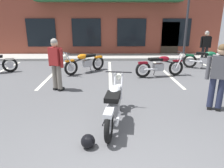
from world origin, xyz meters
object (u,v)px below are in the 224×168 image
(motorcycle_silver_naked, at_px, (161,65))
(helmet_on_pavement, at_px, (88,141))
(person_in_black_shirt, at_px, (56,62))
(person_near_building, at_px, (206,45))
(motorcycle_red_sportbike, at_px, (207,59))
(parking_lot_lamp_post, at_px, (189,4))
(motorcycle_black_cruiser, at_px, (85,62))
(person_by_back_row, at_px, (219,74))
(motorcycle_foreground_classic, at_px, (114,104))

(motorcycle_silver_naked, distance_m, helmet_on_pavement, 5.50)
(person_in_black_shirt, distance_m, person_near_building, 8.22)
(motorcycle_red_sportbike, distance_m, parking_lot_lamp_post, 3.13)
(motorcycle_silver_naked, bearing_deg, helmet_on_pavement, -117.05)
(motorcycle_black_cruiser, relative_size, person_by_back_row, 1.02)
(person_by_back_row, distance_m, helmet_on_pavement, 3.56)
(person_in_black_shirt, relative_size, parking_lot_lamp_post, 0.37)
(motorcycle_foreground_classic, bearing_deg, motorcycle_silver_naked, 63.22)
(motorcycle_red_sportbike, relative_size, motorcycle_black_cruiser, 1.14)
(motorcycle_foreground_classic, bearing_deg, person_near_building, 53.42)
(motorcycle_silver_naked, distance_m, person_by_back_row, 3.38)
(parking_lot_lamp_post, bearing_deg, helmet_on_pavement, -119.77)
(person_in_black_shirt, bearing_deg, motorcycle_foreground_classic, -52.47)
(motorcycle_black_cruiser, height_order, person_by_back_row, person_by_back_row)
(motorcycle_red_sportbike, relative_size, parking_lot_lamp_post, 0.43)
(helmet_on_pavement, xyz_separation_m, parking_lot_lamp_post, (4.57, 7.99, 2.85))
(motorcycle_foreground_classic, distance_m, person_in_black_shirt, 2.95)
(motorcycle_black_cruiser, bearing_deg, motorcycle_foreground_classic, -76.49)
(motorcycle_silver_naked, relative_size, helmet_on_pavement, 8.02)
(motorcycle_silver_naked, bearing_deg, person_in_black_shirt, -156.35)
(person_by_back_row, relative_size, person_near_building, 1.00)
(person_in_black_shirt, xyz_separation_m, person_by_back_row, (4.35, -1.65, 0.00))
(motorcycle_silver_naked, height_order, person_by_back_row, person_by_back_row)
(motorcycle_black_cruiser, xyz_separation_m, person_near_building, (6.21, 2.16, 0.49))
(motorcycle_red_sportbike, relative_size, motorcycle_silver_naked, 0.93)
(motorcycle_red_sportbike, xyz_separation_m, parking_lot_lamp_post, (-0.41, 1.82, 2.52))
(motorcycle_black_cruiser, bearing_deg, helmet_on_pavement, -83.61)
(person_near_building, bearing_deg, person_by_back_row, -112.05)
(motorcycle_foreground_classic, xyz_separation_m, motorcycle_red_sportbike, (4.48, 5.24, 0.00))
(person_in_black_shirt, relative_size, helmet_on_pavement, 6.44)
(motorcycle_foreground_classic, xyz_separation_m, person_near_building, (5.08, 6.85, 0.49))
(motorcycle_foreground_classic, distance_m, motorcycle_red_sportbike, 6.90)
(motorcycle_black_cruiser, distance_m, person_by_back_row, 5.50)
(person_in_black_shirt, distance_m, parking_lot_lamp_post, 7.80)
(motorcycle_foreground_classic, height_order, motorcycle_red_sportbike, same)
(person_near_building, bearing_deg, motorcycle_red_sportbike, -110.51)
(person_near_building, height_order, parking_lot_lamp_post, parking_lot_lamp_post)
(parking_lot_lamp_post, bearing_deg, person_near_building, -11.65)
(motorcycle_silver_naked, xyz_separation_m, person_near_building, (3.08, 2.89, 0.49))
(person_near_building, distance_m, helmet_on_pavement, 9.61)
(motorcycle_silver_naked, bearing_deg, person_near_building, 43.14)
(person_near_building, relative_size, parking_lot_lamp_post, 0.37)
(motorcycle_red_sportbike, bearing_deg, helmet_on_pavement, -128.90)
(person_by_back_row, distance_m, person_near_building, 6.67)
(motorcycle_silver_naked, bearing_deg, motorcycle_red_sportbike, 27.32)
(person_by_back_row, xyz_separation_m, helmet_on_pavement, (-3.08, -1.59, -0.82))
(motorcycle_black_cruiser, height_order, helmet_on_pavement, motorcycle_black_cruiser)
(motorcycle_foreground_classic, xyz_separation_m, motorcycle_silver_naked, (2.00, 3.96, 0.00))
(motorcycle_foreground_classic, relative_size, person_by_back_row, 1.25)
(motorcycle_foreground_classic, distance_m, parking_lot_lamp_post, 8.53)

